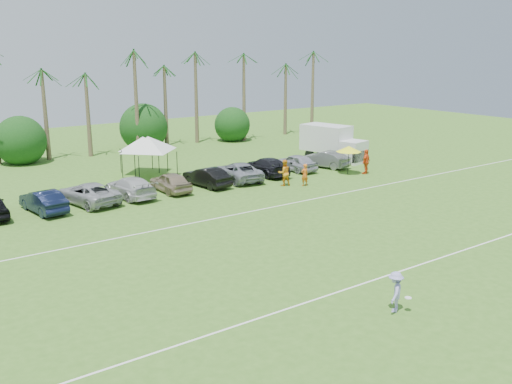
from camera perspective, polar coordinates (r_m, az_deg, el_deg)
ground at (r=24.87m, az=15.51°, el=-9.83°), size 120.00×120.00×0.00m
field_lines at (r=30.08m, az=3.61°, el=-5.04°), size 80.00×12.10×0.01m
palm_tree_4 at (r=53.84m, az=-20.89°, el=10.73°), size 2.40×2.40×8.90m
palm_tree_5 at (r=54.99m, az=-16.87°, el=12.02°), size 2.40×2.40×9.90m
palm_tree_6 at (r=56.41m, az=-13.01°, el=13.17°), size 2.40×2.40×10.90m
palm_tree_7 at (r=58.09m, az=-9.31°, el=14.21°), size 2.40×2.40×11.90m
palm_tree_8 at (r=60.55m, az=-4.89°, el=11.89°), size 2.40×2.40×8.90m
palm_tree_9 at (r=63.23m, az=-0.92°, el=12.82°), size 2.40×2.40×9.90m
palm_tree_10 at (r=66.20m, az=2.74°, el=13.62°), size 2.40×2.40×10.90m
palm_tree_11 at (r=68.74m, az=5.44°, el=14.30°), size 2.40×2.40×11.90m
bush_tree_1 at (r=54.88m, az=-22.65°, el=4.63°), size 4.00×4.00×4.00m
bush_tree_2 at (r=58.70m, az=-11.18°, el=6.02°), size 4.00×4.00×4.00m
bush_tree_3 at (r=63.45m, az=-2.91°, el=6.87°), size 4.00×4.00×4.00m
sideline_player_a at (r=42.12m, az=4.89°, el=1.72°), size 0.62×0.43×1.65m
sideline_player_b at (r=42.06m, az=2.83°, el=1.93°), size 1.11×0.96×1.94m
sideline_player_c at (r=46.80m, az=10.95°, el=3.00°), size 1.27×0.86×2.00m
box_truck at (r=52.19m, az=7.68°, el=5.01°), size 3.47×6.36×3.10m
canopy_tent_left at (r=44.46m, az=-10.74°, el=5.48°), size 4.82×4.82×3.90m
canopy_tent_right at (r=46.66m, az=-11.26°, el=5.44°), size 4.33×4.33×3.51m
market_umbrella at (r=46.34m, az=9.27°, el=4.27°), size 2.05×2.05×2.28m
frisbee_player at (r=22.88m, az=13.76°, el=-9.67°), size 1.21×1.08×1.62m
parked_car_1 at (r=37.62m, az=-20.49°, el=-0.86°), size 2.02×4.43×1.41m
parked_car_2 at (r=38.72m, az=-16.45°, el=-0.13°), size 3.30×5.43×1.41m
parked_car_3 at (r=39.73m, az=-12.47°, el=0.48°), size 2.28×4.97×1.41m
parked_car_4 at (r=40.71m, az=-8.56°, el=1.00°), size 1.67×4.14×1.41m
parked_car_5 at (r=42.02m, az=-4.95°, el=1.52°), size 1.98×4.42×1.41m
parked_car_6 at (r=43.73m, az=-1.81°, el=2.07°), size 3.03×5.35×1.41m
parked_car_7 at (r=45.61m, az=1.06°, el=2.58°), size 2.32×4.99×1.41m
parked_car_8 at (r=47.30m, az=3.99°, el=2.97°), size 1.79×4.19×1.41m
parked_car_9 at (r=48.93m, az=6.92°, el=3.28°), size 2.59×4.52×1.41m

